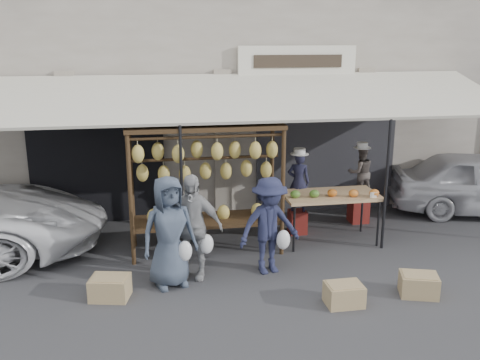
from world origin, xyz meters
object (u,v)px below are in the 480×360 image
(vendor_left, at_px, (299,182))
(vendor_right, at_px, (361,173))
(customer_left, at_px, (169,232))
(produce_table, at_px, (331,196))
(customer_mid, at_px, (191,227))
(customer_right, at_px, (269,226))
(crate_far, at_px, (110,288))
(crate_near_a, at_px, (344,294))
(crate_near_b, at_px, (419,285))
(banana_rack, at_px, (206,164))

(vendor_left, height_order, vendor_right, vendor_left)
(customer_left, bearing_deg, produce_table, 6.69)
(vendor_left, relative_size, customer_mid, 0.68)
(produce_table, height_order, customer_left, customer_left)
(customer_right, bearing_deg, vendor_left, 47.52)
(crate_far, bearing_deg, customer_mid, 22.59)
(vendor_left, height_order, crate_near_a, vendor_left)
(customer_right, bearing_deg, crate_far, 178.63)
(crate_near_a, bearing_deg, vendor_right, 64.99)
(crate_near_b, bearing_deg, vendor_right, 83.82)
(customer_mid, distance_m, crate_far, 1.48)
(produce_table, bearing_deg, banana_rack, -178.83)
(customer_left, xyz_separation_m, crate_far, (-0.87, -0.29, -0.69))
(vendor_right, distance_m, crate_far, 5.42)
(customer_left, xyz_separation_m, crate_near_a, (2.36, -1.04, -0.69))
(vendor_left, distance_m, crate_far, 4.04)
(customer_left, distance_m, customer_mid, 0.41)
(vendor_right, height_order, customer_mid, customer_mid)
(banana_rack, distance_m, vendor_left, 1.97)
(produce_table, bearing_deg, customer_left, -156.94)
(customer_left, bearing_deg, crate_near_a, -40.19)
(vendor_right, height_order, customer_right, vendor_right)
(vendor_right, xyz_separation_m, crate_far, (-4.74, -2.48, -0.86))
(customer_left, xyz_separation_m, customer_right, (1.56, 0.19, -0.07))
(banana_rack, height_order, crate_near_b, banana_rack)
(crate_near_a, relative_size, crate_far, 0.94)
(vendor_left, xyz_separation_m, crate_near_a, (-0.13, -2.83, -0.86))
(produce_table, relative_size, vendor_right, 1.60)
(vendor_left, distance_m, crate_near_a, 2.96)
(banana_rack, xyz_separation_m, customer_mid, (-0.34, -0.98, -0.74))
(vendor_left, relative_size, customer_right, 0.73)
(customer_left, distance_m, crate_near_b, 3.71)
(produce_table, bearing_deg, vendor_right, 45.44)
(banana_rack, relative_size, customer_left, 1.54)
(vendor_left, bearing_deg, vendor_right, -145.41)
(vendor_right, relative_size, crate_near_b, 2.02)
(vendor_right, xyz_separation_m, customer_right, (-2.31, -2.00, -0.25))
(customer_left, bearing_deg, vendor_right, 13.20)
(produce_table, xyz_separation_m, crate_far, (-3.81, -1.54, -0.71))
(customer_left, bearing_deg, vendor_left, 19.41)
(customer_left, bearing_deg, customer_right, -9.47)
(vendor_right, relative_size, customer_left, 0.63)
(customer_left, height_order, crate_far, customer_left)
(banana_rack, bearing_deg, customer_mid, -109.09)
(vendor_left, distance_m, customer_left, 3.06)
(vendor_left, height_order, crate_near_b, vendor_left)
(customer_right, relative_size, crate_near_b, 2.96)
(customer_mid, bearing_deg, crate_near_b, -2.59)
(banana_rack, bearing_deg, crate_near_a, -53.38)
(vendor_right, height_order, customer_left, customer_left)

